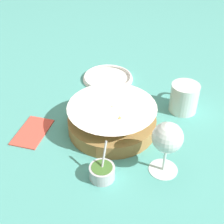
# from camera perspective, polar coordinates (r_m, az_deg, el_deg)

# --- Properties ---
(ground_plane) EXTENTS (4.00, 4.00, 0.00)m
(ground_plane) POSITION_cam_1_polar(r_m,az_deg,el_deg) (0.92, 2.93, -2.21)
(ground_plane) COLOR teal
(food_basket) EXTENTS (0.25, 0.25, 0.09)m
(food_basket) POSITION_cam_1_polar(r_m,az_deg,el_deg) (0.88, -0.07, -1.32)
(food_basket) COLOR olive
(food_basket) RESTS_ON ground_plane
(sauce_cup) EXTENTS (0.07, 0.06, 0.09)m
(sauce_cup) POSITION_cam_1_polar(r_m,az_deg,el_deg) (0.76, -1.65, -10.89)
(sauce_cup) COLOR #B7B7BC
(sauce_cup) RESTS_ON ground_plane
(wine_glass) EXTENTS (0.07, 0.07, 0.14)m
(wine_glass) POSITION_cam_1_polar(r_m,az_deg,el_deg) (0.73, 10.09, -4.94)
(wine_glass) COLOR silver
(wine_glass) RESTS_ON ground_plane
(beer_mug) EXTENTS (0.12, 0.09, 0.09)m
(beer_mug) POSITION_cam_1_polar(r_m,az_deg,el_deg) (0.98, 13.03, 2.44)
(beer_mug) COLOR silver
(beer_mug) RESTS_ON ground_plane
(side_plate) EXTENTS (0.18, 0.18, 0.01)m
(side_plate) POSITION_cam_1_polar(r_m,az_deg,el_deg) (1.13, -0.77, 6.32)
(side_plate) COLOR white
(side_plate) RESTS_ON ground_plane
(napkin) EXTENTS (0.14, 0.09, 0.01)m
(napkin) POSITION_cam_1_polar(r_m,az_deg,el_deg) (0.92, -14.35, -3.46)
(napkin) COLOR #DB4C3D
(napkin) RESTS_ON ground_plane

